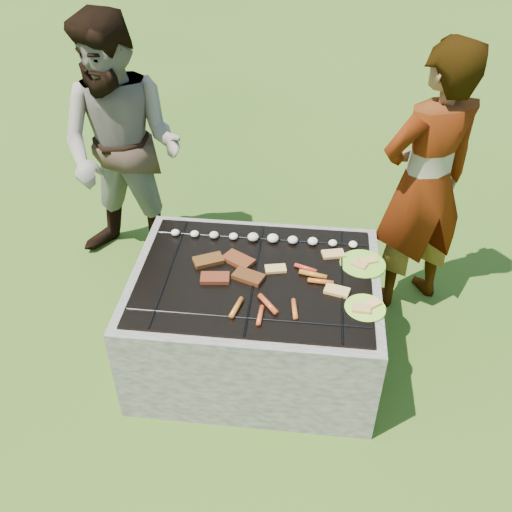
{
  "coord_description": "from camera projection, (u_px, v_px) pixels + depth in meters",
  "views": [
    {
      "loc": [
        0.26,
        -2.25,
        2.51
      ],
      "look_at": [
        0.0,
        0.05,
        0.7
      ],
      "focal_mm": 40.0,
      "sensor_mm": 36.0,
      "label": 1
    }
  ],
  "objects": [
    {
      "name": "lawn",
      "position": [
        255.0,
        355.0,
        3.34
      ],
      "size": [
        60.0,
        60.0,
        0.0
      ],
      "primitive_type": "plane",
      "color": "#2A4B12",
      "rests_on": "ground"
    },
    {
      "name": "fire_pit",
      "position": [
        255.0,
        321.0,
        3.16
      ],
      "size": [
        1.3,
        1.0,
        0.62
      ],
      "color": "#9C948A",
      "rests_on": "ground"
    },
    {
      "name": "mushrooms",
      "position": [
        265.0,
        238.0,
        3.18
      ],
      "size": [
        1.05,
        0.06,
        0.04
      ],
      "color": "white",
      "rests_on": "fire_pit"
    },
    {
      "name": "pork_slabs",
      "position": [
        229.0,
        268.0,
        2.99
      ],
      "size": [
        0.41,
        0.29,
        0.02
      ],
      "color": "brown",
      "rests_on": "fire_pit"
    },
    {
      "name": "sausages",
      "position": [
        285.0,
        294.0,
        2.83
      ],
      "size": [
        0.5,
        0.48,
        0.03
      ],
      "color": "#E24225",
      "rests_on": "fire_pit"
    },
    {
      "name": "bread_on_grate",
      "position": [
        319.0,
        271.0,
        2.97
      ],
      "size": [
        0.45,
        0.4,
        0.02
      ],
      "color": "tan",
      "rests_on": "fire_pit"
    },
    {
      "name": "plate_far",
      "position": [
        363.0,
        264.0,
        3.04
      ],
      "size": [
        0.31,
        0.31,
        0.03
      ],
      "color": "#BFD733",
      "rests_on": "fire_pit"
    },
    {
      "name": "plate_near",
      "position": [
        365.0,
        308.0,
        2.77
      ],
      "size": [
        0.22,
        0.22,
        0.03
      ],
      "color": "#C7FF3C",
      "rests_on": "fire_pit"
    },
    {
      "name": "cook",
      "position": [
        425.0,
        185.0,
        3.24
      ],
      "size": [
        0.73,
        0.64,
        1.67
      ],
      "primitive_type": "imported",
      "rotation": [
        0.0,
        0.0,
        3.62
      ],
      "color": "#A6988A",
      "rests_on": "ground"
    },
    {
      "name": "bystander",
      "position": [
        123.0,
        150.0,
        3.57
      ],
      "size": [
        0.91,
        0.76,
        1.68
      ],
      "primitive_type": "imported",
      "rotation": [
        0.0,
        0.0,
        -0.17
      ],
      "color": "#A09585",
      "rests_on": "ground"
    }
  ]
}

